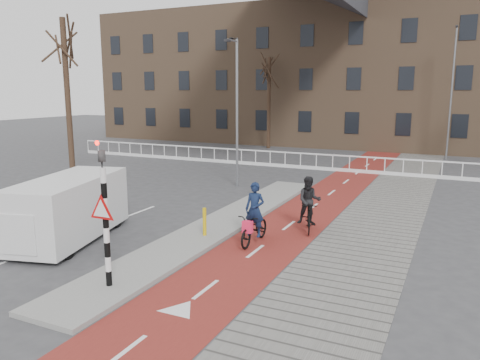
% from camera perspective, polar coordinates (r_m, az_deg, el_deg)
% --- Properties ---
extents(ground, '(120.00, 120.00, 0.00)m').
position_cam_1_polar(ground, '(13.15, -7.80, -10.35)').
color(ground, '#38383A').
rests_on(ground, ground).
extents(bike_lane, '(2.50, 60.00, 0.01)m').
position_cam_1_polar(bike_lane, '(21.43, 10.43, -2.05)').
color(bike_lane, maroon).
rests_on(bike_lane, ground).
extents(sidewalk, '(3.00, 60.00, 0.01)m').
position_cam_1_polar(sidewalk, '(20.91, 17.87, -2.73)').
color(sidewalk, slate).
rests_on(sidewalk, ground).
extents(curb_island, '(1.80, 16.00, 0.12)m').
position_cam_1_polar(curb_island, '(16.74, -2.33, -5.36)').
color(curb_island, gray).
rests_on(curb_island, ground).
extents(traffic_signal, '(0.80, 0.80, 3.68)m').
position_cam_1_polar(traffic_signal, '(11.37, -16.19, -3.56)').
color(traffic_signal, black).
rests_on(traffic_signal, curb_island).
extents(bollard, '(0.12, 0.12, 0.91)m').
position_cam_1_polar(bollard, '(15.17, -4.34, -5.08)').
color(bollard, gold).
rests_on(bollard, curb_island).
extents(cyclist_near, '(0.66, 1.87, 1.95)m').
position_cam_1_polar(cyclist_near, '(14.64, 1.80, -5.30)').
color(cyclist_near, black).
rests_on(cyclist_near, bike_lane).
extents(cyclist_far, '(1.02, 1.81, 1.89)m').
position_cam_1_polar(cyclist_far, '(16.04, 8.41, -3.48)').
color(cyclist_far, black).
rests_on(cyclist_far, bike_lane).
extents(van, '(3.02, 5.02, 2.02)m').
position_cam_1_polar(van, '(15.85, -20.15, -3.21)').
color(van, silver).
rests_on(van, ground).
extents(railing, '(28.00, 0.10, 0.99)m').
position_cam_1_polar(railing, '(29.99, 1.91, 2.39)').
color(railing, silver).
rests_on(railing, ground).
extents(townhouse_row, '(46.00, 10.00, 15.90)m').
position_cam_1_polar(townhouse_row, '(43.44, 12.68, 14.71)').
color(townhouse_row, '#7F6047').
rests_on(townhouse_row, ground).
extents(tree_left, '(0.28, 0.28, 8.22)m').
position_cam_1_polar(tree_left, '(25.24, -20.23, 8.81)').
color(tree_left, black).
rests_on(tree_left, ground).
extents(tree_mid, '(0.30, 0.30, 7.34)m').
position_cam_1_polar(tree_mid, '(38.75, 3.53, 9.30)').
color(tree_mid, black).
rests_on(tree_mid, ground).
extents(streetlight_near, '(0.12, 0.12, 7.11)m').
position_cam_1_polar(streetlight_near, '(22.98, -0.36, 7.94)').
color(streetlight_near, slate).
rests_on(streetlight_near, ground).
extents(streetlight_left, '(0.12, 0.12, 8.50)m').
position_cam_1_polar(streetlight_left, '(35.46, -0.32, 10.11)').
color(streetlight_left, slate).
rests_on(streetlight_left, ground).
extents(streetlight_right, '(0.12, 0.12, 8.91)m').
position_cam_1_polar(streetlight_right, '(35.18, 24.37, 9.49)').
color(streetlight_right, slate).
rests_on(streetlight_right, ground).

